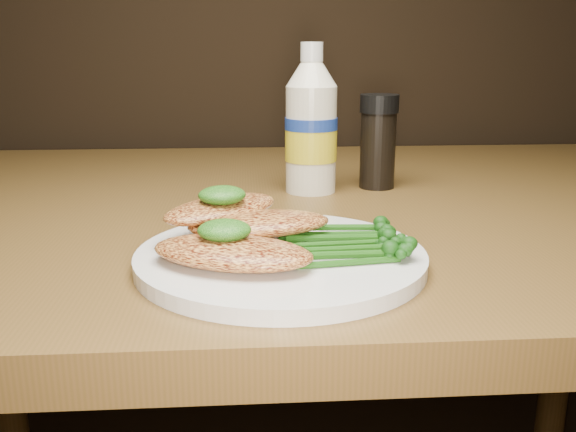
{
  "coord_description": "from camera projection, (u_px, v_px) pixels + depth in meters",
  "views": [
    {
      "loc": [
        -0.08,
        0.29,
        0.93
      ],
      "look_at": [
        -0.04,
        0.82,
        0.79
      ],
      "focal_mm": 39.11,
      "sensor_mm": 36.0,
      "label": 1
    }
  ],
  "objects": [
    {
      "name": "chicken_back",
      "position": [
        221.0,
        209.0,
        0.57
      ],
      "size": [
        0.13,
        0.13,
        0.02
      ],
      "primitive_type": "ellipsoid",
      "rotation": [
        0.0,
        0.0,
        0.76
      ],
      "color": "#D89245",
      "rests_on": "plate"
    },
    {
      "name": "pepper_grinder",
      "position": [
        378.0,
        142.0,
        0.82
      ],
      "size": [
        0.07,
        0.07,
        0.12
      ],
      "primitive_type": null,
      "rotation": [
        0.0,
        0.0,
        -0.42
      ],
      "color": "black",
      "rests_on": "dining_table"
    },
    {
      "name": "chicken_mid",
      "position": [
        259.0,
        223.0,
        0.56
      ],
      "size": [
        0.14,
        0.08,
        0.02
      ],
      "primitive_type": "ellipsoid",
      "rotation": [
        0.0,
        0.0,
        0.16
      ],
      "color": "#D89245",
      "rests_on": "plate"
    },
    {
      "name": "plate",
      "position": [
        281.0,
        258.0,
        0.54
      ],
      "size": [
        0.25,
        0.25,
        0.01
      ],
      "primitive_type": "cylinder",
      "color": "white",
      "rests_on": "dining_table"
    },
    {
      "name": "mayo_bottle",
      "position": [
        311.0,
        119.0,
        0.79
      ],
      "size": [
        0.08,
        0.08,
        0.19
      ],
      "primitive_type": null,
      "rotation": [
        0.0,
        0.0,
        -0.16
      ],
      "color": "#EEE6CA",
      "rests_on": "dining_table"
    },
    {
      "name": "chicken_front",
      "position": [
        232.0,
        252.0,
        0.5
      ],
      "size": [
        0.15,
        0.11,
        0.02
      ],
      "primitive_type": "ellipsoid",
      "rotation": [
        0.0,
        0.0,
        -0.35
      ],
      "color": "#D89245",
      "rests_on": "plate"
    },
    {
      "name": "pesto_back",
      "position": [
        222.0,
        195.0,
        0.56
      ],
      "size": [
        0.05,
        0.05,
        0.02
      ],
      "primitive_type": "ellipsoid",
      "rotation": [
        0.0,
        0.0,
        0.28
      ],
      "color": "#073209",
      "rests_on": "chicken_back"
    },
    {
      "name": "broccolini_bundle",
      "position": [
        341.0,
        240.0,
        0.54
      ],
      "size": [
        0.13,
        0.1,
        0.02
      ],
      "primitive_type": null,
      "rotation": [
        0.0,
        0.0,
        0.09
      ],
      "color": "#1B4E11",
      "rests_on": "plate"
    },
    {
      "name": "pesto_front",
      "position": [
        224.0,
        230.0,
        0.51
      ],
      "size": [
        0.04,
        0.04,
        0.02
      ],
      "primitive_type": "ellipsoid",
      "rotation": [
        0.0,
        0.0,
        -0.01
      ],
      "color": "#073209",
      "rests_on": "chicken_front"
    }
  ]
}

